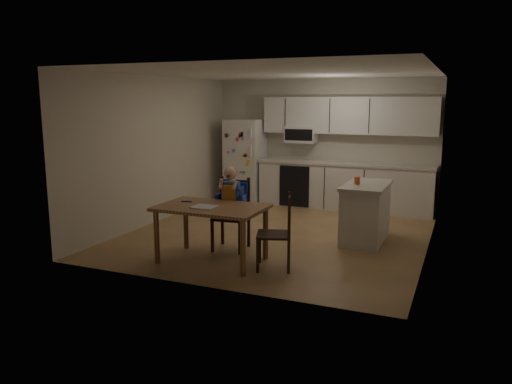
{
  "coord_description": "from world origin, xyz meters",
  "views": [
    {
      "loc": [
        2.67,
        -7.24,
        2.1
      ],
      "look_at": [
        0.04,
        -1.05,
        0.85
      ],
      "focal_mm": 35.0,
      "sensor_mm": 36.0,
      "label": 1
    }
  ],
  "objects_px": {
    "dining_table": "(212,214)",
    "red_cup": "(357,180)",
    "chair_side": "(281,227)",
    "kitchen_island": "(366,212)",
    "refrigerator": "(245,161)",
    "chair_booster": "(232,199)"
  },
  "relations": [
    {
      "from": "refrigerator",
      "to": "red_cup",
      "type": "height_order",
      "value": "refrigerator"
    },
    {
      "from": "dining_table",
      "to": "chair_booster",
      "type": "bearing_deg",
      "value": 90.5
    },
    {
      "from": "refrigerator",
      "to": "chair_side",
      "type": "xyz_separation_m",
      "value": [
        2.16,
        -3.71,
        -0.31
      ]
    },
    {
      "from": "kitchen_island",
      "to": "dining_table",
      "type": "xyz_separation_m",
      "value": [
        -1.67,
        -1.77,
        0.2
      ]
    },
    {
      "from": "chair_side",
      "to": "refrigerator",
      "type": "bearing_deg",
      "value": -168.63
    },
    {
      "from": "refrigerator",
      "to": "red_cup",
      "type": "relative_size",
      "value": 15.42
    },
    {
      "from": "refrigerator",
      "to": "chair_side",
      "type": "distance_m",
      "value": 4.31
    },
    {
      "from": "dining_table",
      "to": "red_cup",
      "type": "bearing_deg",
      "value": 47.58
    },
    {
      "from": "kitchen_island",
      "to": "chair_booster",
      "type": "distance_m",
      "value": 2.05
    },
    {
      "from": "kitchen_island",
      "to": "red_cup",
      "type": "height_order",
      "value": "red_cup"
    },
    {
      "from": "chair_booster",
      "to": "chair_side",
      "type": "bearing_deg",
      "value": -35.87
    },
    {
      "from": "refrigerator",
      "to": "kitchen_island",
      "type": "distance_m",
      "value": 3.55
    },
    {
      "from": "refrigerator",
      "to": "dining_table",
      "type": "distance_m",
      "value": 3.99
    },
    {
      "from": "kitchen_island",
      "to": "chair_side",
      "type": "relative_size",
      "value": 1.24
    },
    {
      "from": "red_cup",
      "to": "chair_side",
      "type": "bearing_deg",
      "value": -110.5
    },
    {
      "from": "refrigerator",
      "to": "dining_table",
      "type": "bearing_deg",
      "value": -72.22
    },
    {
      "from": "kitchen_island",
      "to": "refrigerator",
      "type": "bearing_deg",
      "value": 144.9
    },
    {
      "from": "red_cup",
      "to": "chair_side",
      "type": "distance_m",
      "value": 1.76
    },
    {
      "from": "red_cup",
      "to": "dining_table",
      "type": "height_order",
      "value": "red_cup"
    },
    {
      "from": "kitchen_island",
      "to": "chair_booster",
      "type": "height_order",
      "value": "chair_booster"
    },
    {
      "from": "red_cup",
      "to": "kitchen_island",
      "type": "bearing_deg",
      "value": 32.68
    },
    {
      "from": "red_cup",
      "to": "dining_table",
      "type": "xyz_separation_m",
      "value": [
        -1.54,
        -1.69,
        -0.28
      ]
    }
  ]
}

